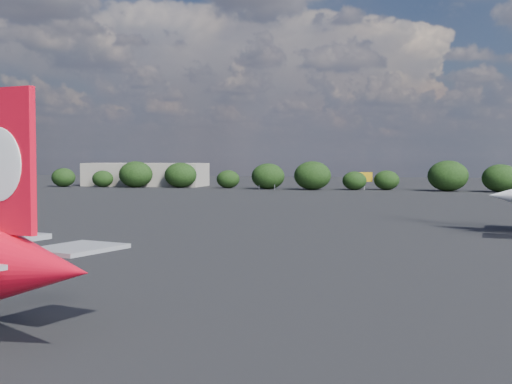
# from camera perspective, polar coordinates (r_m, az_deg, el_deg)

# --- Properties ---
(ground) EXTENTS (500.00, 500.00, 0.00)m
(ground) POSITION_cam_1_polar(r_m,az_deg,el_deg) (107.47, -2.61, -2.86)
(ground) COLOR black
(ground) RESTS_ON ground
(terminal_building) EXTENTS (42.00, 16.00, 8.00)m
(terminal_building) POSITION_cam_1_polar(r_m,az_deg,el_deg) (253.06, -8.83, 1.39)
(terminal_building) COLOR gray
(terminal_building) RESTS_ON ground
(highway_sign) EXTENTS (6.00, 0.30, 4.50)m
(highway_sign) POSITION_cam_1_polar(r_m,az_deg,el_deg) (224.05, 0.87, 1.00)
(highway_sign) COLOR #146520
(highway_sign) RESTS_ON ground
(billboard_yellow) EXTENTS (5.00, 0.30, 5.50)m
(billboard_yellow) POSITION_cam_1_polar(r_m,az_deg,el_deg) (225.74, 8.67, 1.17)
(billboard_yellow) COLOR #F4AB15
(billboard_yellow) RESTS_ON ground
(horizon_treeline) EXTENTS (200.94, 15.55, 9.26)m
(horizon_treeline) POSITION_cam_1_polar(r_m,az_deg,el_deg) (222.37, 8.98, 1.19)
(horizon_treeline) COLOR black
(horizon_treeline) RESTS_ON ground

